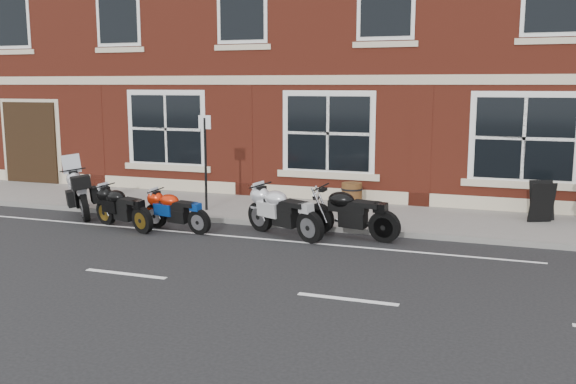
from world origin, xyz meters
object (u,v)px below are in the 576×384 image
(moto_sport_silver, at_px, (284,210))
(barrel_planter, at_px, (352,195))
(moto_sport_black, at_px, (123,207))
(parking_sign, at_px, (205,156))
(moto_touring_silver, at_px, (81,191))
(a_board_sign, at_px, (542,201))
(moto_naked_black, at_px, (350,211))
(moto_sport_red, at_px, (176,210))

(moto_sport_silver, relative_size, barrel_planter, 3.32)
(moto_sport_black, relative_size, parking_sign, 0.80)
(moto_sport_black, height_order, parking_sign, parking_sign)
(moto_touring_silver, height_order, barrel_planter, moto_touring_silver)
(barrel_planter, bearing_deg, a_board_sign, -4.46)
(moto_touring_silver, relative_size, moto_naked_black, 0.78)
(moto_sport_black, bearing_deg, parking_sign, -5.84)
(moto_sport_black, distance_m, moto_sport_silver, 3.77)
(moto_touring_silver, relative_size, moto_sport_black, 0.90)
(moto_naked_black, height_order, a_board_sign, a_board_sign)
(moto_sport_red, distance_m, moto_sport_black, 1.27)
(moto_touring_silver, height_order, moto_sport_silver, moto_touring_silver)
(moto_sport_red, relative_size, a_board_sign, 1.94)
(barrel_planter, height_order, parking_sign, parking_sign)
(moto_sport_red, height_order, moto_sport_black, moto_sport_black)
(moto_sport_silver, xyz_separation_m, barrel_planter, (0.69, 3.29, -0.15))
(moto_sport_silver, xyz_separation_m, moto_naked_black, (1.38, 0.38, 0.00))
(moto_touring_silver, height_order, moto_naked_black, moto_touring_silver)
(moto_sport_red, height_order, a_board_sign, a_board_sign)
(moto_sport_silver, height_order, moto_naked_black, moto_naked_black)
(moto_touring_silver, height_order, parking_sign, parking_sign)
(moto_sport_silver, bearing_deg, a_board_sign, -35.17)
(a_board_sign, height_order, parking_sign, parking_sign)
(moto_touring_silver, distance_m, moto_sport_red, 3.24)
(moto_touring_silver, distance_m, parking_sign, 3.29)
(a_board_sign, bearing_deg, moto_naked_black, -171.83)
(moto_sport_red, bearing_deg, moto_sport_silver, -71.00)
(moto_sport_silver, height_order, a_board_sign, a_board_sign)
(barrel_planter, relative_size, parking_sign, 0.26)
(moto_sport_black, height_order, a_board_sign, a_board_sign)
(moto_naked_black, distance_m, barrel_planter, 3.00)
(moto_sport_black, bearing_deg, moto_sport_silver, -61.56)
(moto_sport_red, relative_size, moto_sport_silver, 0.89)
(moto_touring_silver, xyz_separation_m, moto_sport_red, (3.15, -0.75, -0.13))
(moto_sport_red, relative_size, moto_naked_black, 0.83)
(a_board_sign, distance_m, barrel_planter, 4.64)
(moto_touring_silver, xyz_separation_m, moto_sport_black, (1.91, -0.98, -0.09))
(moto_sport_silver, distance_m, a_board_sign, 6.07)
(moto_touring_silver, height_order, moto_sport_red, moto_touring_silver)
(moto_sport_black, bearing_deg, a_board_sign, -48.67)
(moto_sport_black, relative_size, moto_naked_black, 0.86)
(a_board_sign, bearing_deg, moto_sport_red, 177.64)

